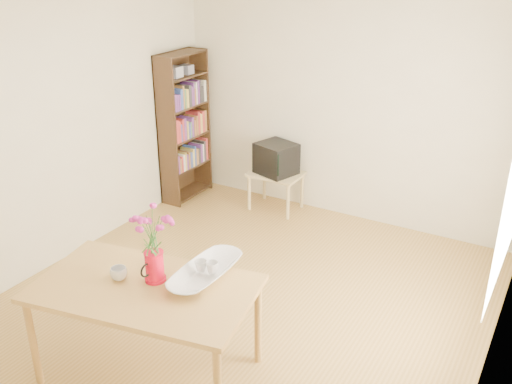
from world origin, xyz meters
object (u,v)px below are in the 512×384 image
Objects in this scene: pitcher at (155,267)px; table at (145,295)px; mug at (119,274)px; television at (277,158)px; bowl at (205,250)px.

table is at bearing -95.09° from pitcher.
table is 13.94× the size of mug.
table is 3.27× the size of television.
pitcher reaches higher than table.
pitcher is at bearing -61.49° from television.
bowl is 0.90× the size of television.
mug reaches higher than television.
pitcher is 0.37m from bowl.
mug is at bearing -146.42° from bowl.
pitcher is 0.27m from mug.
television is at bearing 107.00° from pitcher.
pitcher is 2.96m from television.
bowl reaches higher than mug.
mug is at bearing -146.52° from pitcher.
bowl reaches higher than pitcher.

